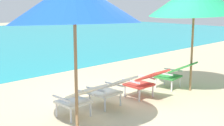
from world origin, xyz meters
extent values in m
plane|color=#CCB78E|center=(0.00, 4.00, 0.00)|extent=(40.00, 40.00, 0.00)
cube|color=silver|center=(-1.34, -0.09, 0.28)|extent=(0.52, 0.50, 0.04)
cube|color=silver|center=(-1.34, -0.45, 0.55)|extent=(0.52, 0.52, 0.27)
cylinder|color=silver|center=(-1.57, 0.12, 0.13)|extent=(0.04, 0.04, 0.26)
cylinder|color=silver|center=(-1.13, 0.12, 0.13)|extent=(0.04, 0.04, 0.26)
cylinder|color=silver|center=(-1.56, -0.30, 0.13)|extent=(0.04, 0.04, 0.26)
cylinder|color=silver|center=(-1.12, -0.30, 0.13)|extent=(0.04, 0.04, 0.26)
cube|color=silver|center=(-1.60, -0.09, 0.40)|extent=(0.03, 0.50, 0.03)
cube|color=silver|center=(-1.08, -0.09, 0.40)|extent=(0.03, 0.50, 0.03)
cube|color=silver|center=(-0.54, -0.07, 0.28)|extent=(0.54, 0.52, 0.04)
cube|color=silver|center=(-0.53, -0.44, 0.55)|extent=(0.54, 0.53, 0.27)
cylinder|color=silver|center=(-0.77, 0.13, 0.13)|extent=(0.04, 0.04, 0.26)
cylinder|color=silver|center=(-0.33, 0.14, 0.13)|extent=(0.04, 0.04, 0.26)
cylinder|color=silver|center=(-0.75, -0.29, 0.13)|extent=(0.04, 0.04, 0.26)
cylinder|color=silver|center=(-0.32, -0.28, 0.13)|extent=(0.04, 0.04, 0.26)
cube|color=silver|center=(-0.80, -0.08, 0.40)|extent=(0.05, 0.50, 0.03)
cube|color=silver|center=(-0.28, -0.06, 0.40)|extent=(0.05, 0.50, 0.03)
cube|color=red|center=(0.40, -0.15, 0.28)|extent=(0.53, 0.51, 0.04)
cube|color=red|center=(0.39, -0.52, 0.55)|extent=(0.53, 0.53, 0.27)
cylinder|color=silver|center=(0.18, 0.06, 0.13)|extent=(0.04, 0.04, 0.26)
cylinder|color=silver|center=(0.62, 0.05, 0.13)|extent=(0.04, 0.04, 0.26)
cylinder|color=silver|center=(0.17, -0.36, 0.13)|extent=(0.04, 0.04, 0.26)
cylinder|color=silver|center=(0.61, -0.37, 0.13)|extent=(0.04, 0.04, 0.26)
cube|color=silver|center=(0.14, -0.15, 0.40)|extent=(0.04, 0.50, 0.03)
cube|color=silver|center=(0.66, -0.16, 0.40)|extent=(0.04, 0.50, 0.03)
cube|color=#338E3D|center=(1.45, -0.17, 0.28)|extent=(0.58, 0.56, 0.04)
cube|color=#338E3D|center=(1.50, -0.54, 0.55)|extent=(0.58, 0.58, 0.27)
cylinder|color=silver|center=(1.20, 0.01, 0.13)|extent=(0.04, 0.04, 0.26)
cylinder|color=silver|center=(1.64, 0.06, 0.13)|extent=(0.04, 0.04, 0.26)
cylinder|color=silver|center=(1.26, -0.41, 0.13)|extent=(0.04, 0.04, 0.26)
cylinder|color=silver|center=(1.69, -0.35, 0.13)|extent=(0.04, 0.04, 0.26)
cube|color=silver|center=(1.19, -0.21, 0.40)|extent=(0.09, 0.50, 0.03)
cube|color=silver|center=(1.71, -0.14, 0.40)|extent=(0.09, 0.50, 0.03)
cylinder|color=olive|center=(-1.72, -0.66, 0.87)|extent=(0.05, 0.05, 1.75)
cone|color=blue|center=(-1.72, -0.66, 2.04)|extent=(2.65, 2.67, 0.78)
cylinder|color=olive|center=(1.63, -0.67, 0.90)|extent=(0.05, 0.05, 1.80)
camera|label=1|loc=(-4.67, -4.40, 2.06)|focal=50.57mm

